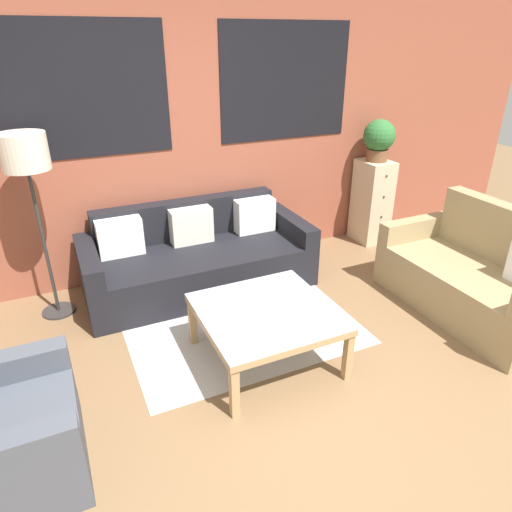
% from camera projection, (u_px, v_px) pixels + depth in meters
% --- Properties ---
extents(ground_plane, '(16.00, 16.00, 0.00)m').
position_uv_depth(ground_plane, '(323.00, 412.00, 2.98)').
color(ground_plane, brown).
extents(wall_back_brick, '(8.40, 0.09, 2.80)m').
position_uv_depth(wall_back_brick, '(195.00, 129.00, 4.36)').
color(wall_back_brick, brown).
rests_on(wall_back_brick, ground_plane).
extents(rug, '(1.86, 1.58, 0.00)m').
position_uv_depth(rug, '(237.00, 320.00, 3.94)').
color(rug, '#BCB7B2').
rests_on(rug, ground_plane).
extents(couch_dark, '(2.12, 0.88, 0.78)m').
position_uv_depth(couch_dark, '(198.00, 259.00, 4.38)').
color(couch_dark, black).
rests_on(couch_dark, ground_plane).
extents(settee_vintage, '(0.80, 1.56, 0.92)m').
position_uv_depth(settee_vintage, '(476.00, 279.00, 3.96)').
color(settee_vintage, '#99845B').
rests_on(settee_vintage, ground_plane).
extents(coffee_table, '(0.94, 0.94, 0.44)m').
position_uv_depth(coffee_table, '(266.00, 317.00, 3.30)').
color(coffee_table, silver).
rests_on(coffee_table, ground_plane).
extents(floor_lamp, '(0.36, 0.36, 1.57)m').
position_uv_depth(floor_lamp, '(26.00, 162.00, 3.47)').
color(floor_lamp, '#2D2D2D').
rests_on(floor_lamp, ground_plane).
extents(drawer_cabinet, '(0.32, 0.41, 0.95)m').
position_uv_depth(drawer_cabinet, '(372.00, 202.00, 5.29)').
color(drawer_cabinet, '#C6B793').
rests_on(drawer_cabinet, ground_plane).
extents(potted_plant, '(0.35, 0.35, 0.45)m').
position_uv_depth(potted_plant, '(379.00, 138.00, 4.97)').
color(potted_plant, brown).
rests_on(potted_plant, drawer_cabinet).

